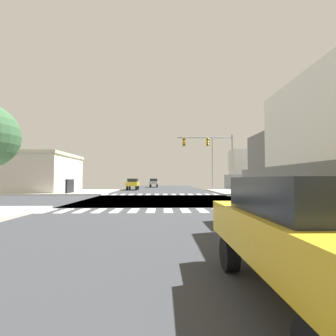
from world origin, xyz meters
The scene contains 13 objects.
ground centered at (0.00, 0.00, -0.03)m, with size 90.00×90.00×0.05m.
sidewalk_corner_ne centered at (13.00, 12.00, 0.07)m, with size 12.00×12.00×0.14m.
sidewalk_corner_nw centered at (-13.00, 12.00, 0.07)m, with size 12.00×12.00×0.14m.
crosswalk_near centered at (-0.25, -7.30, 0.00)m, with size 13.50×2.00×0.01m.
crosswalk_far centered at (-0.25, 7.30, 0.00)m, with size 13.50×2.00×0.01m.
traffic_signal_mast centered at (5.79, 7.15, 5.29)m, with size 6.70×0.55×7.17m.
street_lamp centered at (7.78, 17.52, 5.00)m, with size 1.78×0.32×8.41m.
bank_building centered at (-18.42, 12.42, 2.66)m, with size 12.88×10.51×5.30m.
sedan_farside_2 centered at (2.00, -18.06, 1.12)m, with size 1.80×4.30×1.88m.
sedan_queued_3 centered at (-5.00, 18.88, 1.12)m, with size 1.80×4.30×1.88m.
sedan_trailing_4 centered at (-2.00, 31.83, 1.12)m, with size 1.80×4.30×1.88m.
box_truck_outer_1 centered at (9.99, 3.50, 2.56)m, with size 7.20×2.40×4.85m.
box_truck_inner_2 centered at (5.00, -13.60, 2.56)m, with size 2.40×7.20×4.85m.
Camera 1 is at (-0.08, -21.56, 1.85)m, focal length 25.99 mm.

